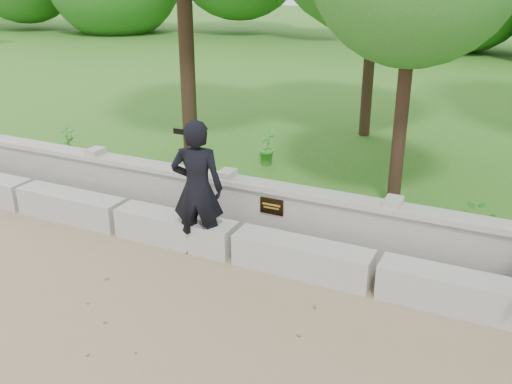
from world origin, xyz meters
TOP-DOWN VIEW (x-y plane):
  - ground at (0.00, 0.00)m, footprint 80.00×80.00m
  - lawn at (0.00, 14.00)m, footprint 40.00×22.00m
  - concrete_bench at (0.00, 1.90)m, footprint 11.90×0.45m
  - parapet_wall at (0.00, 2.60)m, footprint 12.50×0.35m
  - man_main at (-0.53, 1.80)m, footprint 0.83×0.76m
  - shrub_a at (-4.92, 3.94)m, footprint 0.33×0.36m
  - shrub_b at (-1.01, 5.12)m, footprint 0.46×0.47m
  - shrub_c at (3.07, 3.30)m, footprint 0.53×0.47m

SIDE VIEW (x-z plane):
  - ground at x=0.00m, z-range 0.00..0.00m
  - lawn at x=0.00m, z-range 0.00..0.25m
  - concrete_bench at x=0.00m, z-range 0.00..0.45m
  - parapet_wall at x=0.00m, z-range 0.01..0.91m
  - shrub_c at x=3.07m, z-range 0.25..0.78m
  - shrub_a at x=-4.92m, z-range 0.25..0.82m
  - shrub_b at x=-1.01m, z-range 0.25..0.92m
  - man_main at x=-0.53m, z-range 0.00..1.97m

